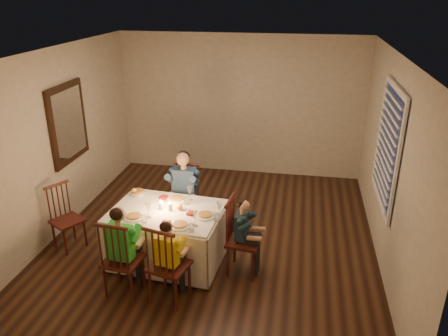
% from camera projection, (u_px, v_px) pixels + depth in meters
% --- Properties ---
extents(ground, '(5.00, 5.00, 0.00)m').
position_uv_depth(ground, '(214.00, 237.00, 6.30)').
color(ground, black).
rests_on(ground, ground).
extents(wall_left, '(0.02, 5.00, 2.60)m').
position_uv_depth(wall_left, '(57.00, 143.00, 6.17)').
color(wall_left, beige).
rests_on(wall_left, ground).
extents(wall_right, '(0.02, 5.00, 2.60)m').
position_uv_depth(wall_right, '(390.00, 164.00, 5.42)').
color(wall_right, beige).
rests_on(wall_right, ground).
extents(wall_back, '(4.50, 0.02, 2.60)m').
position_uv_depth(wall_back, '(240.00, 106.00, 8.06)').
color(wall_back, beige).
rests_on(wall_back, ground).
extents(ceiling, '(5.00, 5.00, 0.00)m').
position_uv_depth(ceiling, '(212.00, 53.00, 5.29)').
color(ceiling, white).
rests_on(ceiling, wall_back).
extents(dining_table, '(1.49, 1.13, 0.70)m').
position_uv_depth(dining_table, '(167.00, 225.00, 5.59)').
color(dining_table, white).
rests_on(dining_table, ground).
extents(chair_adult, '(0.42, 0.41, 1.00)m').
position_uv_depth(chair_adult, '(186.00, 229.00, 6.50)').
color(chair_adult, '#3C1410').
rests_on(chair_adult, ground).
extents(chair_near_left, '(0.45, 0.43, 1.00)m').
position_uv_depth(chair_near_left, '(126.00, 292.00, 5.18)').
color(chair_near_left, '#3C1410').
rests_on(chair_near_left, ground).
extents(chair_near_right, '(0.49, 0.48, 1.00)m').
position_uv_depth(chair_near_right, '(171.00, 298.00, 5.07)').
color(chair_near_right, '#3C1410').
rests_on(chair_near_right, ground).
extents(chair_end, '(0.43, 0.45, 1.00)m').
position_uv_depth(chair_end, '(243.00, 270.00, 5.56)').
color(chair_end, '#3C1410').
rests_on(chair_end, ground).
extents(chair_extra, '(0.50, 0.51, 0.92)m').
position_uv_depth(chair_extra, '(72.00, 246.00, 6.07)').
color(chair_extra, '#3C1410').
rests_on(chair_extra, ground).
extents(adult, '(0.46, 0.42, 1.23)m').
position_uv_depth(adult, '(186.00, 229.00, 6.50)').
color(adult, navy).
rests_on(adult, ground).
extents(child_green, '(0.42, 0.39, 1.13)m').
position_uv_depth(child_green, '(126.00, 292.00, 5.18)').
color(child_green, green).
rests_on(child_green, ground).
extents(child_yellow, '(0.39, 0.37, 1.03)m').
position_uv_depth(child_yellow, '(171.00, 298.00, 5.07)').
color(child_yellow, yellow).
rests_on(child_yellow, ground).
extents(child_teal, '(0.32, 0.34, 1.00)m').
position_uv_depth(child_teal, '(243.00, 270.00, 5.56)').
color(child_teal, '#193040').
rests_on(child_teal, ground).
extents(setting_adult, '(0.28, 0.28, 0.02)m').
position_uv_depth(setting_adult, '(177.00, 199.00, 5.76)').
color(setting_adult, white).
rests_on(setting_adult, dining_table).
extents(setting_green, '(0.28, 0.28, 0.02)m').
position_uv_depth(setting_green, '(134.00, 217.00, 5.32)').
color(setting_green, white).
rests_on(setting_green, dining_table).
extents(setting_yellow, '(0.28, 0.28, 0.02)m').
position_uv_depth(setting_yellow, '(180.00, 225.00, 5.14)').
color(setting_yellow, white).
rests_on(setting_yellow, dining_table).
extents(setting_teal, '(0.28, 0.28, 0.02)m').
position_uv_depth(setting_teal, '(205.00, 216.00, 5.36)').
color(setting_teal, white).
rests_on(setting_teal, dining_table).
extents(candle_left, '(0.06, 0.06, 0.10)m').
position_uv_depth(candle_left, '(161.00, 206.00, 5.51)').
color(candle_left, silver).
rests_on(candle_left, dining_table).
extents(candle_right, '(0.06, 0.06, 0.10)m').
position_uv_depth(candle_right, '(170.00, 207.00, 5.48)').
color(candle_right, silver).
rests_on(candle_right, dining_table).
extents(squash, '(0.09, 0.09, 0.09)m').
position_uv_depth(squash, '(134.00, 192.00, 5.89)').
color(squash, yellow).
rests_on(squash, dining_table).
extents(orange_fruit, '(0.08, 0.08, 0.08)m').
position_uv_depth(orange_fruit, '(180.00, 207.00, 5.50)').
color(orange_fruit, orange).
rests_on(orange_fruit, dining_table).
extents(serving_bowl, '(0.24, 0.24, 0.05)m').
position_uv_depth(serving_bowl, '(138.00, 193.00, 5.90)').
color(serving_bowl, white).
rests_on(serving_bowl, dining_table).
extents(wall_mirror, '(0.06, 0.95, 1.15)m').
position_uv_depth(wall_mirror, '(68.00, 123.00, 6.36)').
color(wall_mirror, black).
rests_on(wall_mirror, wall_left).
extents(window_blinds, '(0.07, 1.34, 1.54)m').
position_uv_depth(window_blinds, '(387.00, 146.00, 5.44)').
color(window_blinds, '#0D1634').
rests_on(window_blinds, wall_right).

